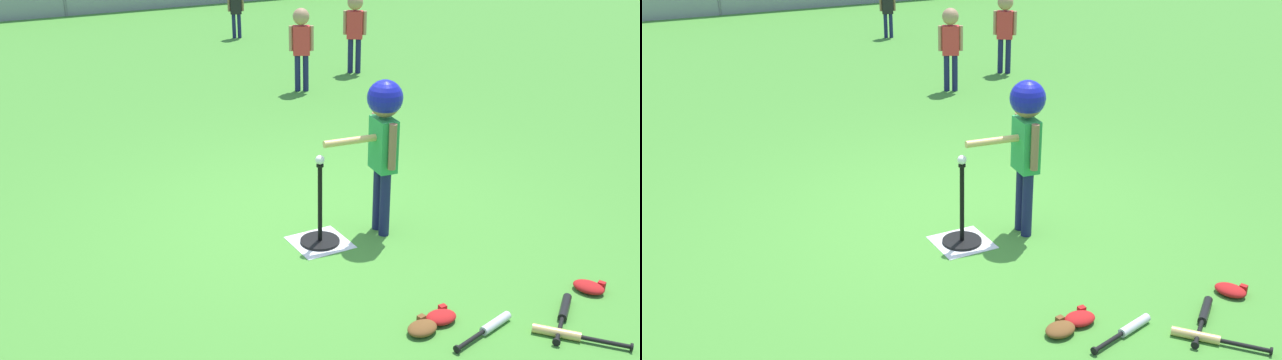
% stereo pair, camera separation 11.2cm
% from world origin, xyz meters
% --- Properties ---
extents(ground_plane, '(60.00, 60.00, 0.00)m').
position_xyz_m(ground_plane, '(0.00, 0.00, 0.00)').
color(ground_plane, '#478C33').
extents(home_plate, '(0.44, 0.44, 0.01)m').
position_xyz_m(home_plate, '(-0.17, -0.37, 0.00)').
color(home_plate, white).
rests_on(home_plate, ground_plane).
extents(batting_tee, '(0.32, 0.32, 0.68)m').
position_xyz_m(batting_tee, '(-0.17, -0.37, 0.11)').
color(batting_tee, black).
rests_on(batting_tee, ground_plane).
extents(baseball_on_tee, '(0.07, 0.07, 0.07)m').
position_xyz_m(baseball_on_tee, '(-0.17, -0.37, 0.72)').
color(baseball_on_tee, white).
rests_on(baseball_on_tee, batting_tee).
extents(batter_child, '(0.65, 0.37, 1.30)m').
position_xyz_m(batter_child, '(0.36, -0.43, 0.92)').
color(batter_child, '#191E4C').
rests_on(batter_child, ground_plane).
extents(fielder_near_left, '(0.31, 0.22, 1.13)m').
position_xyz_m(fielder_near_left, '(1.75, 3.69, 0.73)').
color(fielder_near_left, '#191E4C').
rests_on(fielder_near_left, ground_plane).
extents(fielder_near_right, '(0.28, 0.20, 0.99)m').
position_xyz_m(fielder_near_right, '(2.32, 7.41, 0.63)').
color(fielder_near_right, '#191E4C').
rests_on(fielder_near_right, ground_plane).
extents(fielder_deep_left, '(0.30, 0.24, 1.17)m').
position_xyz_m(fielder_deep_left, '(2.90, 4.20, 0.75)').
color(fielder_deep_left, '#191E4C').
rests_on(fielder_deep_left, ground_plane).
extents(spare_bat_silver, '(0.56, 0.19, 0.06)m').
position_xyz_m(spare_bat_silver, '(0.22, -1.97, 0.03)').
color(spare_bat_silver, silver).
rests_on(spare_bat_silver, ground_plane).
extents(spare_bat_wood, '(0.44, 0.50, 0.06)m').
position_xyz_m(spare_bat_wood, '(0.59, -2.27, 0.03)').
color(spare_bat_wood, '#DBB266').
rests_on(spare_bat_wood, ground_plane).
extents(spare_bat_black, '(0.50, 0.40, 0.06)m').
position_xyz_m(spare_bat_black, '(0.77, -2.08, 0.03)').
color(spare_bat_black, black).
rests_on(spare_bat_black, ground_plane).
extents(glove_by_plate, '(0.24, 0.20, 0.07)m').
position_xyz_m(glove_by_plate, '(-0.18, -1.78, 0.04)').
color(glove_by_plate, brown).
rests_on(glove_by_plate, ground_plane).
extents(glove_tossed_aside, '(0.24, 0.27, 0.07)m').
position_xyz_m(glove_tossed_aside, '(1.16, -1.94, 0.04)').
color(glove_tossed_aside, '#B21919').
rests_on(glove_tossed_aside, ground_plane).
extents(glove_outfield_drop, '(0.22, 0.17, 0.07)m').
position_xyz_m(glove_outfield_drop, '(0.00, -1.73, 0.04)').
color(glove_outfield_drop, '#B21919').
rests_on(glove_outfield_drop, ground_plane).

